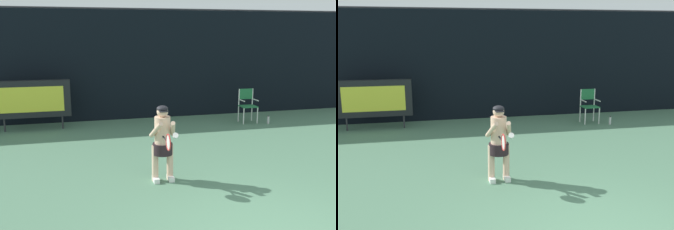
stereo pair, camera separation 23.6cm
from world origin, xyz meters
TOP-DOWN VIEW (x-y plane):
  - backdrop_screen at (0.00, 8.50)m, footprint 18.00×0.12m
  - scoreboard at (-3.84, 7.59)m, footprint 2.20×0.21m
  - umpire_chair at (2.81, 7.05)m, footprint 0.52×0.44m
  - water_bottle at (3.37, 6.64)m, footprint 0.07×0.07m
  - tennis_player at (-1.03, 2.76)m, footprint 0.53×0.60m
  - tennis_racket at (-1.05, 2.23)m, footprint 0.03×0.60m

SIDE VIEW (x-z plane):
  - water_bottle at x=3.37m, z-range -0.01..0.26m
  - umpire_chair at x=2.81m, z-range 0.08..1.16m
  - tennis_player at x=-1.03m, z-range 0.07..1.58m
  - tennis_racket at x=-1.05m, z-range 0.78..1.09m
  - scoreboard at x=-3.84m, z-range 0.20..1.70m
  - backdrop_screen at x=0.00m, z-range -0.02..3.64m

